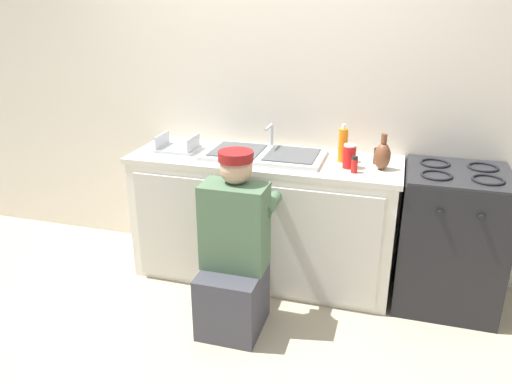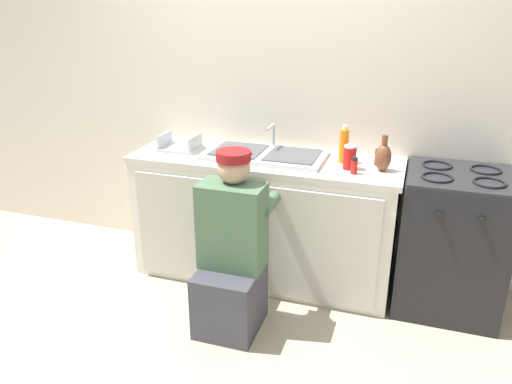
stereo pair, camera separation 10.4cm
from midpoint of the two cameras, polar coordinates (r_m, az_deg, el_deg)
ground_plane at (r=3.50m, az=-1.34°, el=-11.57°), size 12.00×12.00×0.00m
back_wall at (r=3.62m, az=1.66°, el=10.97°), size 6.00×0.10×2.50m
counter_cabinet at (r=3.54m, az=0.03°, el=-3.25°), size 1.79×0.62×0.86m
countertop at (r=3.38m, az=0.08°, el=3.72°), size 1.83×0.62×0.04m
sink_double_basin at (r=3.37m, az=0.09°, el=4.34°), size 0.80×0.44×0.19m
stove_range at (r=3.43m, az=20.46°, el=-5.00°), size 0.63×0.62×0.92m
plumber_person at (r=2.99m, az=-3.53°, el=-7.56°), size 0.42×0.61×1.10m
spice_bottle_red at (r=3.11m, az=10.25°, el=3.08°), size 0.04×0.04×0.10m
vase_decorative at (r=3.19m, az=13.36°, el=4.06°), size 0.10×0.10×0.23m
dish_rack_tray at (r=3.57m, az=-9.74°, el=5.09°), size 0.28×0.22×0.11m
soda_cup_red at (r=3.19m, az=9.70°, el=4.04°), size 0.08×0.08×0.15m
spice_bottle_pepper at (r=3.31m, az=12.73°, el=4.01°), size 0.04×0.04×0.10m
soap_bottle_orange at (r=3.29m, az=9.00°, el=5.34°), size 0.06×0.06×0.25m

